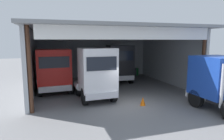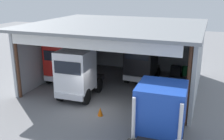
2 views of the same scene
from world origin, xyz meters
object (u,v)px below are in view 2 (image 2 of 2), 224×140
at_px(truck_black_right_bay, 141,60).
at_px(truck_blue_center_bay, 160,116).
at_px(truck_white_yard_outside, 77,74).
at_px(tool_cart, 176,71).
at_px(traffic_cone, 100,112).
at_px(truck_red_center_left_bay, 64,62).
at_px(oil_drum, 185,71).

distance_m(truck_black_right_bay, truck_blue_center_bay, 9.86).
height_order(truck_white_yard_outside, tool_cart, truck_white_yard_outside).
distance_m(tool_cart, traffic_cone, 10.55).
xyz_separation_m(truck_blue_center_bay, traffic_cone, (-4.20, 2.09, -1.45)).
relative_size(truck_red_center_left_bay, truck_white_yard_outside, 1.04).
distance_m(truck_black_right_bay, traffic_cone, 7.41).
xyz_separation_m(truck_red_center_left_bay, tool_cart, (8.94, 4.96, -1.33)).
bearing_deg(truck_blue_center_bay, truck_white_yard_outside, 147.19).
relative_size(truck_black_right_bay, tool_cart, 4.40).
bearing_deg(tool_cart, truck_white_yard_outside, -127.65).
bearing_deg(truck_white_yard_outside, traffic_cone, 140.52).
height_order(truck_red_center_left_bay, truck_blue_center_bay, truck_red_center_left_bay).
bearing_deg(truck_blue_center_bay, truck_red_center_left_bay, 141.94).
relative_size(truck_red_center_left_bay, tool_cart, 5.25).
distance_m(truck_white_yard_outside, oil_drum, 11.08).
bearing_deg(truck_white_yard_outside, truck_red_center_left_bay, -48.84).
distance_m(oil_drum, traffic_cone, 11.38).
bearing_deg(truck_black_right_bay, truck_red_center_left_bay, 23.11).
xyz_separation_m(truck_blue_center_bay, tool_cart, (-0.77, 12.06, -1.23)).
height_order(truck_red_center_left_bay, tool_cart, truck_red_center_left_bay).
height_order(truck_blue_center_bay, traffic_cone, truck_blue_center_bay).
distance_m(truck_red_center_left_bay, tool_cart, 10.31).
xyz_separation_m(tool_cart, traffic_cone, (-3.43, -9.97, -0.22)).
distance_m(truck_white_yard_outside, tool_cart, 10.12).
relative_size(truck_black_right_bay, traffic_cone, 7.86).
relative_size(truck_red_center_left_bay, truck_black_right_bay, 1.19).
bearing_deg(tool_cart, truck_red_center_left_bay, -150.98).
bearing_deg(truck_white_yard_outside, tool_cart, -129.96).
bearing_deg(truck_black_right_bay, truck_blue_center_bay, 114.43).
bearing_deg(truck_white_yard_outside, truck_blue_center_bay, 146.75).
xyz_separation_m(truck_white_yard_outside, oil_drum, (6.92, 8.52, -1.50)).
relative_size(oil_drum, traffic_cone, 1.56).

